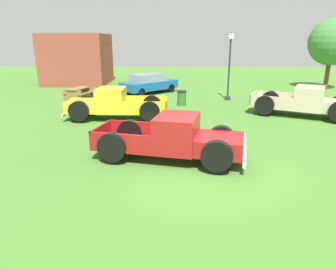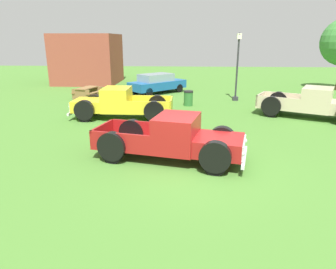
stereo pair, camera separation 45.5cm
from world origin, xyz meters
name	(u,v)px [view 1 (the left image)]	position (x,y,z in m)	size (l,w,h in m)	color
ground_plane	(191,167)	(0.00, 0.00, 0.00)	(80.00, 80.00, 0.00)	#477A2D
pickup_truck_foreground	(179,139)	(-0.41, 0.64, 0.76)	(5.46, 2.98, 1.59)	maroon
pickup_truck_behind_left	(310,103)	(6.73, 7.02, 0.78)	(5.66, 4.10, 1.64)	#C6B793
pickup_truck_behind_right	(110,104)	(-3.91, 6.47, 0.77)	(5.32, 2.08, 1.62)	yellow
sedan_distant_a	(149,83)	(-2.49, 14.59, 0.79)	(4.51, 4.52, 1.51)	#195699
lamp_post_near	(229,65)	(3.20, 11.95, 2.36)	(0.36, 0.36, 4.50)	#2D2D33
picnic_table	(79,92)	(-7.26, 12.11, 0.49)	(1.92, 2.14, 0.78)	olive
trash_can	(182,98)	(-0.06, 9.96, 0.48)	(0.59, 0.59, 0.95)	#2D6B2D
oak_tree_east	(332,42)	(12.36, 17.03, 3.83)	(3.74, 3.74, 5.72)	brown
brick_pavilion	(78,59)	(-9.65, 20.27, 2.27)	(5.63, 5.56, 4.55)	brown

